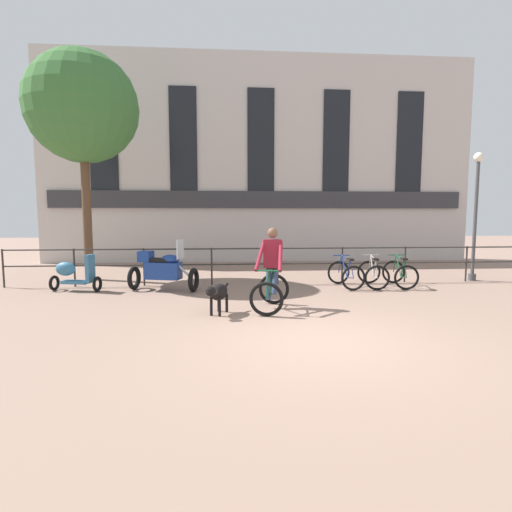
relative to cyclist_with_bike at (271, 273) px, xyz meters
name	(u,v)px	position (x,y,z in m)	size (l,w,h in m)	color
ground_plane	(321,341)	(0.53, -2.24, -0.76)	(60.00, 60.00, 0.00)	#8E7060
canal_railing	(278,259)	(0.53, 2.96, -0.05)	(15.05, 0.05, 1.05)	#2D2B28
building_facade	(260,160)	(0.53, 8.75, 3.49)	(18.00, 0.72, 8.54)	beige
cyclist_with_bike	(271,273)	(0.00, 0.00, 0.00)	(0.95, 1.30, 1.70)	black
dog	(218,293)	(-1.11, -0.46, -0.33)	(0.49, 0.92, 0.63)	black
parked_motorcycle	(163,269)	(-2.58, 2.16, -0.20)	(1.86, 1.06, 1.35)	black
parked_bicycle_near_lamp	(346,274)	(2.32, 2.31, -0.41)	(0.76, 1.16, 0.86)	black
parked_bicycle_mid_left	(373,274)	(3.07, 2.31, -0.41)	(0.82, 1.20, 0.86)	black
parked_bicycle_mid_right	(400,274)	(3.84, 2.31, -0.41)	(0.76, 1.17, 0.86)	black
parked_scooter	(74,274)	(-4.87, 2.28, -0.30)	(1.34, 0.66, 0.96)	black
street_lamp	(476,209)	(6.45, 3.10, 1.38)	(0.28, 0.28, 3.79)	#424247
tree_canalside_left	(82,108)	(-5.11, 4.19, 4.33)	(3.23, 3.23, 6.73)	brown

